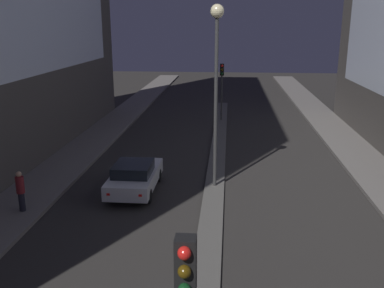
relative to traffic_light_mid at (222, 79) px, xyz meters
The scene contains 5 objects.
median_strip 11.72m from the traffic_light_mid, 90.00° to the right, with size 0.92×37.60×0.10m.
traffic_light_mid is the anchor object (origin of this frame).
street_lamp 14.54m from the traffic_light_mid, 90.00° to the right, with size 0.59×0.59×8.18m.
car_left_lane 15.77m from the traffic_light_mid, 103.50° to the right, with size 1.92×4.22×1.45m.
pedestrian_on_left_sidewalk 19.64m from the traffic_light_mid, 113.07° to the right, with size 0.33×0.33×1.68m.
Camera 1 is at (0.58, -2.17, 7.50)m, focal length 40.00 mm.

